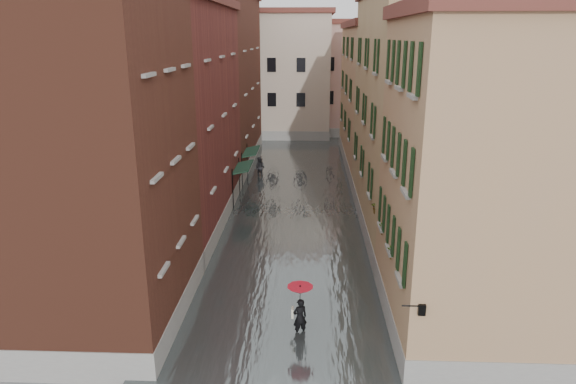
# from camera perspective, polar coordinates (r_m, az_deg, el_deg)

# --- Properties ---
(ground) EXTENTS (120.00, 120.00, 0.00)m
(ground) POSITION_cam_1_polar(r_m,az_deg,el_deg) (22.74, -0.15, -11.66)
(ground) COLOR #5D5D5F
(ground) RESTS_ON ground
(floodwater) EXTENTS (10.00, 60.00, 0.20)m
(floodwater) POSITION_cam_1_polar(r_m,az_deg,el_deg) (34.67, 0.79, -1.13)
(floodwater) COLOR #505859
(floodwater) RESTS_ON ground
(building_left_near) EXTENTS (6.00, 8.00, 13.00)m
(building_left_near) POSITION_cam_1_polar(r_m,az_deg,el_deg) (20.07, -20.86, 3.19)
(building_left_near) COLOR brown
(building_left_near) RESTS_ON ground
(building_left_mid) EXTENTS (6.00, 14.00, 12.50)m
(building_left_mid) POSITION_cam_1_polar(r_m,az_deg,el_deg) (30.34, -12.84, 7.78)
(building_left_mid) COLOR maroon
(building_left_mid) RESTS_ON ground
(building_left_far) EXTENTS (6.00, 16.00, 14.00)m
(building_left_far) POSITION_cam_1_polar(r_m,az_deg,el_deg) (44.79, -7.95, 11.89)
(building_left_far) COLOR brown
(building_left_far) RESTS_ON ground
(building_right_near) EXTENTS (6.00, 8.00, 11.50)m
(building_right_near) POSITION_cam_1_polar(r_m,az_deg,el_deg) (19.63, 20.44, 0.67)
(building_right_near) COLOR tan
(building_right_near) RESTS_ON ground
(building_right_mid) EXTENTS (6.00, 14.00, 13.00)m
(building_right_mid) POSITION_cam_1_polar(r_m,az_deg,el_deg) (29.89, 14.29, 8.03)
(building_right_mid) COLOR tan
(building_right_mid) RESTS_ON ground
(building_right_far) EXTENTS (6.00, 16.00, 11.50)m
(building_right_far) POSITION_cam_1_polar(r_m,az_deg,el_deg) (44.64, 10.39, 10.14)
(building_right_far) COLOR tan
(building_right_far) RESTS_ON ground
(building_end_cream) EXTENTS (12.00, 9.00, 13.00)m
(building_end_cream) POSITION_cam_1_polar(r_m,az_deg,el_deg) (58.22, -1.50, 12.71)
(building_end_cream) COLOR #C1AC99
(building_end_cream) RESTS_ON ground
(building_end_pink) EXTENTS (10.00, 9.00, 12.00)m
(building_end_pink) POSITION_cam_1_polar(r_m,az_deg,el_deg) (60.34, 7.39, 12.26)
(building_end_pink) COLOR #A97C77
(building_end_pink) RESTS_ON ground
(awning_near) EXTENTS (1.09, 3.23, 2.80)m
(awning_near) POSITION_cam_1_polar(r_m,az_deg,el_deg) (34.16, -5.06, 2.68)
(awning_near) COLOR #173424
(awning_near) RESTS_ON ground
(awning_far) EXTENTS (1.09, 3.39, 2.80)m
(awning_far) POSITION_cam_1_polar(r_m,az_deg,el_deg) (38.73, -4.17, 4.42)
(awning_far) COLOR #173424
(awning_far) RESTS_ON ground
(wall_lantern) EXTENTS (0.71, 0.22, 0.35)m
(wall_lantern) POSITION_cam_1_polar(r_m,az_deg,el_deg) (16.38, 14.56, -12.46)
(wall_lantern) COLOR black
(wall_lantern) RESTS_ON ground
(window_planters) EXTENTS (0.59, 5.92, 0.84)m
(window_planters) POSITION_cam_1_polar(r_m,az_deg,el_deg) (21.81, 10.78, -3.13)
(window_planters) COLOR brown
(window_planters) RESTS_ON ground
(pedestrian_main) EXTENTS (0.98, 0.98, 2.06)m
(pedestrian_main) POSITION_cam_1_polar(r_m,az_deg,el_deg) (19.56, 1.33, -12.45)
(pedestrian_main) COLOR black
(pedestrian_main) RESTS_ON ground
(pedestrian_far) EXTENTS (1.00, 0.89, 1.69)m
(pedestrian_far) POSITION_cam_1_polar(r_m,az_deg,el_deg) (40.70, -3.13, 2.71)
(pedestrian_far) COLOR black
(pedestrian_far) RESTS_ON ground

